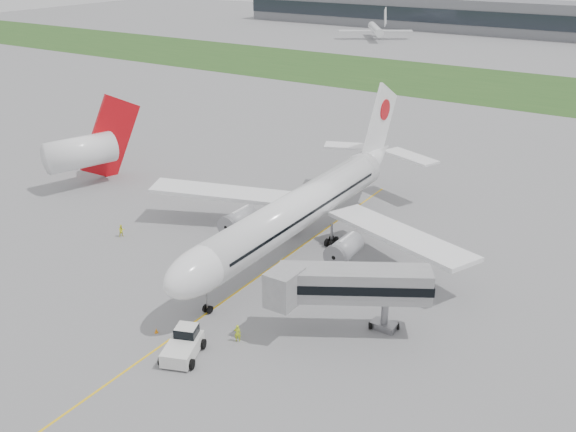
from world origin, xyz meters
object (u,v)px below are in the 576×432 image
Objects in this scene: pushback_tug at (184,344)px; jet_bridge at (345,285)px; airliner at (303,206)px; ground_crew_near at (237,333)px; neighbor_aircraft at (85,150)px.

jet_bridge is at bearing 25.66° from pushback_tug.
pushback_tug is (2.91, -27.10, -4.47)m from airliner.
ground_crew_near is at bearing 35.48° from pushback_tug.
pushback_tug reaches higher than ground_crew_near.
jet_bridge is 0.82× the size of neighbor_aircraft.
pushback_tug is 5.57m from ground_crew_near.
neighbor_aircraft reaches higher than jet_bridge.
neighbor_aircraft is (-48.13, 23.23, 4.94)m from ground_crew_near.
neighbor_aircraft reaches higher than ground_crew_near.
pushback_tug is at bearing -83.87° from airliner.
jet_bridge is 11.90m from ground_crew_near.
neighbor_aircraft is (-45.04, 27.86, 4.71)m from pushback_tug.
airliner is 23.74m from ground_crew_near.
airliner is at bearing 102.94° from jet_bridge.
neighbor_aircraft reaches higher than pushback_tug.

